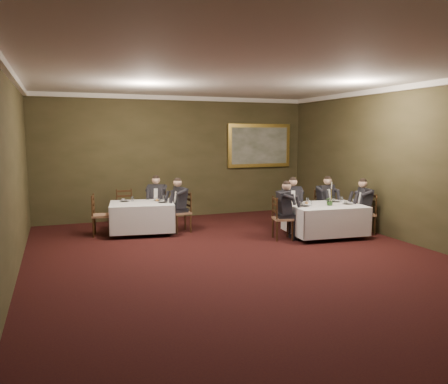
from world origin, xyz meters
TOP-DOWN VIEW (x-y plane):
  - ground at (0.00, 0.00)m, footprint 10.00×10.00m
  - ceiling at (0.00, 0.00)m, footprint 8.00×10.00m
  - back_wall at (0.00, 5.00)m, footprint 8.00×0.10m
  - left_wall at (-4.00, 0.00)m, footprint 0.10×10.00m
  - right_wall at (4.00, 0.00)m, footprint 0.10×10.00m
  - crown_molding at (0.00, 0.00)m, footprint 8.00×10.00m
  - table_main at (2.60, 1.30)m, footprint 1.84×1.48m
  - table_second at (-1.40, 3.15)m, footprint 1.70×1.40m
  - chair_main_backleft at (2.23, 2.23)m, footprint 0.55×0.54m
  - diner_main_backleft at (2.23, 2.22)m, footprint 0.53×0.58m
  - chair_main_backright at (3.15, 2.13)m, footprint 0.48×0.46m
  - diner_main_backright at (3.15, 2.12)m, footprint 0.45×0.52m
  - chair_main_endleft at (1.52, 1.41)m, footprint 0.51×0.52m
  - diner_main_endleft at (1.53, 1.41)m, footprint 0.56×0.50m
  - chair_main_endright at (3.68, 1.19)m, footprint 0.53×0.54m
  - diner_main_endright at (3.67, 1.19)m, footprint 0.58×0.52m
  - chair_sec_backleft at (-1.68, 3.99)m, footprint 0.46×0.44m
  - chair_sec_backright at (-0.87, 3.86)m, footprint 0.57×0.56m
  - diner_sec_backright at (-0.87, 3.85)m, footprint 0.55×0.60m
  - chair_sec_endright at (-0.44, 3.00)m, footprint 0.46×0.47m
  - diner_sec_endright at (-0.45, 3.00)m, footprint 0.51×0.45m
  - chair_sec_endleft at (-2.35, 3.30)m, footprint 0.49×0.51m
  - centerpiece at (2.65, 1.18)m, footprint 0.25×0.23m
  - candlestick at (2.78, 1.33)m, footprint 0.08×0.08m
  - place_setting_table_main at (2.23, 1.73)m, footprint 0.33×0.31m
  - place_setting_table_second at (-1.70, 3.56)m, footprint 0.33×0.31m
  - painting at (2.60, 4.94)m, footprint 2.08×0.09m

SIDE VIEW (x-z plane):
  - ground at x=0.00m, z-range 0.00..0.00m
  - chair_main_backleft at x=2.23m, z-range -0.22..0.78m
  - chair_main_backright at x=3.15m, z-range -0.22..0.78m
  - chair_main_endleft at x=1.52m, z-range -0.22..0.78m
  - chair_main_endright at x=3.68m, z-range -0.22..0.78m
  - chair_sec_backleft at x=-1.68m, z-range -0.22..0.78m
  - chair_sec_backright at x=-0.87m, z-range -0.22..0.78m
  - chair_sec_endright at x=-0.44m, z-range -0.22..0.78m
  - chair_sec_endleft at x=-2.35m, z-range -0.22..0.78m
  - table_second at x=-1.40m, z-range 0.12..0.78m
  - table_main at x=2.60m, z-range 0.12..0.78m
  - diner_main_backleft at x=2.23m, z-range -0.16..1.19m
  - diner_main_backright at x=3.15m, z-range -0.16..1.19m
  - diner_main_endleft at x=1.53m, z-range -0.16..1.19m
  - diner_main_endright at x=3.67m, z-range -0.16..1.19m
  - diner_sec_backright at x=-0.87m, z-range -0.16..1.19m
  - diner_sec_endright at x=-0.45m, z-range -0.16..1.19m
  - place_setting_table_main at x=2.23m, z-range 0.73..0.87m
  - place_setting_table_second at x=-1.70m, z-range 0.73..0.87m
  - centerpiece at x=2.65m, z-range 0.76..1.01m
  - candlestick at x=2.78m, z-range 0.69..1.24m
  - back_wall at x=0.00m, z-range 0.00..3.50m
  - left_wall at x=-4.00m, z-range 0.00..3.50m
  - right_wall at x=4.00m, z-range 0.00..3.50m
  - painting at x=2.60m, z-range 1.40..2.73m
  - crown_molding at x=0.00m, z-range 3.38..3.50m
  - ceiling at x=0.00m, z-range 3.45..3.55m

